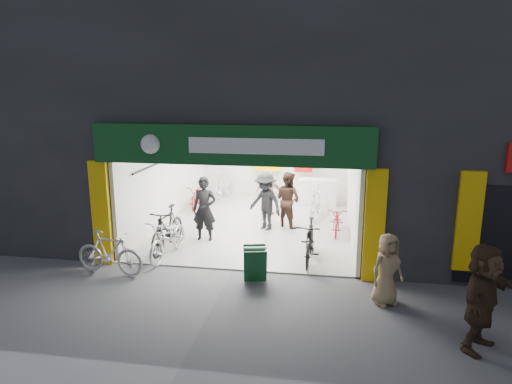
% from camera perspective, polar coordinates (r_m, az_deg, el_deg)
% --- Properties ---
extents(ground, '(60.00, 60.00, 0.00)m').
position_cam_1_polar(ground, '(11.14, -2.97, -9.79)').
color(ground, '#56565B').
rests_on(ground, ground).
extents(building, '(17.00, 10.27, 8.00)m').
position_cam_1_polar(building, '(15.07, 4.44, 13.00)').
color(building, '#232326').
rests_on(building, ground).
extents(bike_left_front, '(0.87, 2.07, 1.06)m').
position_cam_1_polar(bike_left_front, '(11.98, -10.87, -5.64)').
color(bike_left_front, silver).
rests_on(bike_left_front, ground).
extents(bike_left_midfront, '(0.70, 2.03, 1.20)m').
position_cam_1_polar(bike_left_midfront, '(12.47, -11.02, -4.56)').
color(bike_left_midfront, black).
rests_on(bike_left_midfront, ground).
extents(bike_left_midback, '(0.76, 1.69, 0.86)m').
position_cam_1_polar(bike_left_midback, '(16.65, -7.43, -0.57)').
color(bike_left_midback, maroon).
rests_on(bike_left_midback, ground).
extents(bike_left_back, '(0.78, 2.02, 1.18)m').
position_cam_1_polar(bike_left_back, '(17.77, -3.98, 0.91)').
color(bike_left_back, silver).
rests_on(bike_left_back, ground).
extents(bike_right_front, '(0.58, 1.83, 1.09)m').
position_cam_1_polar(bike_right_front, '(11.51, 6.74, -6.18)').
color(bike_right_front, black).
rests_on(bike_right_front, ground).
extents(bike_right_mid, '(0.61, 1.63, 0.85)m').
position_cam_1_polar(bike_right_mid, '(13.87, 10.10, -3.48)').
color(bike_right_mid, maroon).
rests_on(bike_right_mid, ground).
extents(bike_right_back, '(0.77, 1.89, 1.10)m').
position_cam_1_polar(bike_right_back, '(15.35, 7.46, -1.27)').
color(bike_right_back, silver).
rests_on(bike_right_back, ground).
extents(parked_bike, '(1.80, 0.74, 1.05)m').
position_cam_1_polar(parked_bike, '(11.30, -17.85, -7.24)').
color(parked_bike, silver).
rests_on(parked_bike, ground).
extents(customer_a, '(0.69, 0.46, 1.87)m').
position_cam_1_polar(customer_a, '(12.95, -6.46, -2.20)').
color(customer_a, black).
rests_on(customer_a, ground).
extents(customer_b, '(1.09, 1.04, 1.77)m').
position_cam_1_polar(customer_b, '(14.20, 4.00, -0.98)').
color(customer_b, '#372019').
rests_on(customer_b, ground).
extents(customer_c, '(1.34, 1.19, 1.80)m').
position_cam_1_polar(customer_c, '(13.84, 1.18, -1.27)').
color(customer_c, black).
rests_on(customer_c, ground).
extents(customer_d, '(0.97, 0.52, 1.58)m').
position_cam_1_polar(customer_d, '(15.47, 1.62, -0.14)').
color(customer_d, '#9B7A5A').
rests_on(customer_d, ground).
extents(pedestrian_near, '(0.87, 0.80, 1.49)m').
position_cam_1_polar(pedestrian_near, '(9.64, 16.05, -9.27)').
color(pedestrian_near, '#957A56').
rests_on(pedestrian_near, ground).
extents(pedestrian_far, '(1.47, 1.72, 1.86)m').
position_cam_1_polar(pedestrian_far, '(8.56, 26.45, -11.74)').
color(pedestrian_far, '#3A271A').
rests_on(pedestrian_far, ground).
extents(sandwich_board, '(0.61, 0.62, 0.79)m').
position_cam_1_polar(sandwich_board, '(10.41, -0.12, -8.88)').
color(sandwich_board, '#0F3F1F').
rests_on(sandwich_board, ground).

